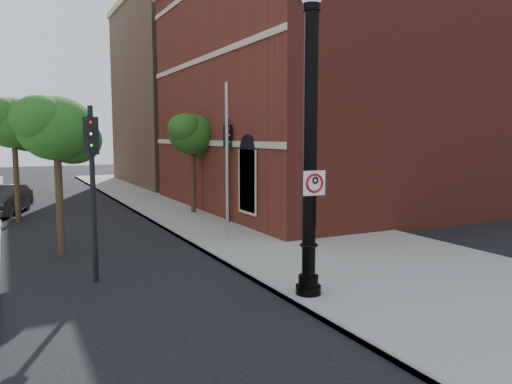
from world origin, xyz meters
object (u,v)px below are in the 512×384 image
lamppost (310,159)px  traffic_signal_right (228,154)px  no_parking_sign (314,183)px  parked_car (3,200)px  traffic_signal_left (92,164)px

lamppost → traffic_signal_right: bearing=77.2°
no_parking_sign → traffic_signal_right: size_ratio=0.12×
no_parking_sign → parked_car: 18.80m
lamppost → no_parking_sign: size_ratio=12.58×
traffic_signal_left → traffic_signal_right: traffic_signal_left is taller
lamppost → traffic_signal_left: 5.63m
parked_car → no_parking_sign: bearing=-50.5°
lamppost → traffic_signal_right: size_ratio=1.56×
lamppost → no_parking_sign: 0.56m
parked_car → traffic_signal_left: traffic_signal_left is taller
parked_car → traffic_signal_right: (8.70, -7.46, 2.36)m
no_parking_sign → parked_car: no_parking_sign is taller
traffic_signal_right → lamppost: bearing=-119.3°
no_parking_sign → traffic_signal_right: traffic_signal_right is taller
lamppost → traffic_signal_right: lamppost is taller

